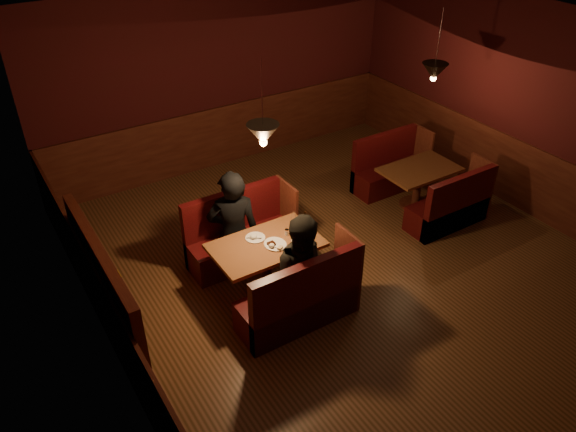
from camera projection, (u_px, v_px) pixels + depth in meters
room at (338, 204)px, 6.45m from camera, size 6.02×7.02×2.92m
main_table at (267, 254)px, 6.54m from camera, size 1.26×0.77×0.88m
main_bench_far at (240, 239)px, 7.17m from camera, size 1.39×0.50×0.95m
main_bench_near at (302, 303)px, 6.16m from camera, size 1.39×0.50×0.95m
second_table at (419, 178)px, 8.15m from camera, size 1.10×0.71×0.62m
second_bench_far at (389, 170)px, 8.73m from camera, size 1.22×0.46×0.87m
second_bench_near at (451, 209)px, 7.80m from camera, size 1.22×0.46×0.87m
diner_a at (232, 210)px, 6.68m from camera, size 0.75×0.63×1.74m
diner_b at (307, 256)px, 6.01m from camera, size 0.96×0.85×1.65m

